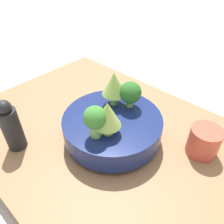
% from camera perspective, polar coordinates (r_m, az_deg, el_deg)
% --- Properties ---
extents(ground_plane, '(6.00, 6.00, 0.00)m').
position_cam_1_polar(ground_plane, '(0.69, -2.30, -7.79)').
color(ground_plane, '#ADA89E').
extents(table, '(0.86, 0.62, 0.05)m').
position_cam_1_polar(table, '(0.68, -2.35, -6.37)').
color(table, olive).
rests_on(table, ground_plane).
extents(bowl, '(0.27, 0.27, 0.07)m').
position_cam_1_polar(bowl, '(0.61, -0.00, -3.79)').
color(bowl, navy).
rests_on(bowl, table).
extents(broccoli_floret_back, '(0.06, 0.06, 0.08)m').
position_cam_1_polar(broccoli_floret_back, '(0.51, -4.45, -1.94)').
color(broccoli_floret_back, '#7AB256').
rests_on(broccoli_floret_back, bowl).
extents(romanesco_piece_near, '(0.07, 0.07, 0.10)m').
position_cam_1_polar(romanesco_piece_near, '(0.60, 0.60, 7.26)').
color(romanesco_piece_near, '#6BA34C').
rests_on(romanesco_piece_near, bowl).
extents(broccoli_floret_front, '(0.06, 0.06, 0.08)m').
position_cam_1_polar(broccoli_floret_front, '(0.60, 4.78, 4.98)').
color(broccoli_floret_front, '#6BA34C').
rests_on(broccoli_floret_front, bowl).
extents(romanesco_piece_far, '(0.07, 0.07, 0.09)m').
position_cam_1_polar(romanesco_piece_far, '(0.51, -1.19, -0.83)').
color(romanesco_piece_far, '#7AB256').
rests_on(romanesco_piece_far, bowl).
extents(cup, '(0.08, 0.08, 0.08)m').
position_cam_1_polar(cup, '(0.62, 22.84, -7.05)').
color(cup, '#C64C38').
rests_on(cup, table).
extents(pepper_mill, '(0.05, 0.05, 0.15)m').
position_cam_1_polar(pepper_mill, '(0.62, -24.86, -3.46)').
color(pepper_mill, black).
rests_on(pepper_mill, table).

